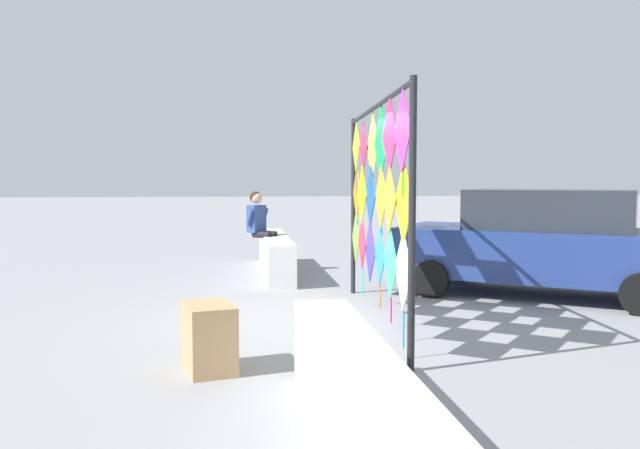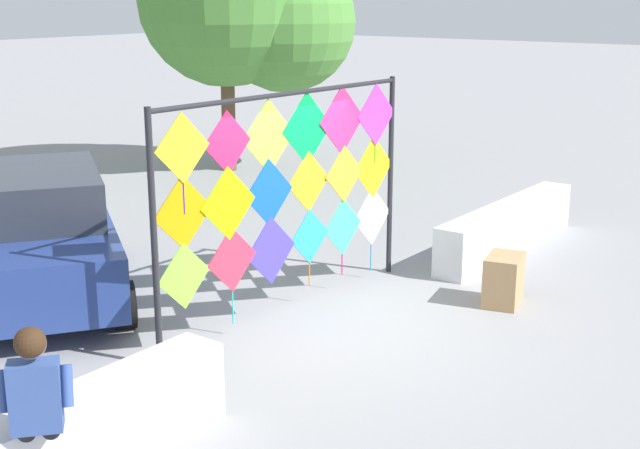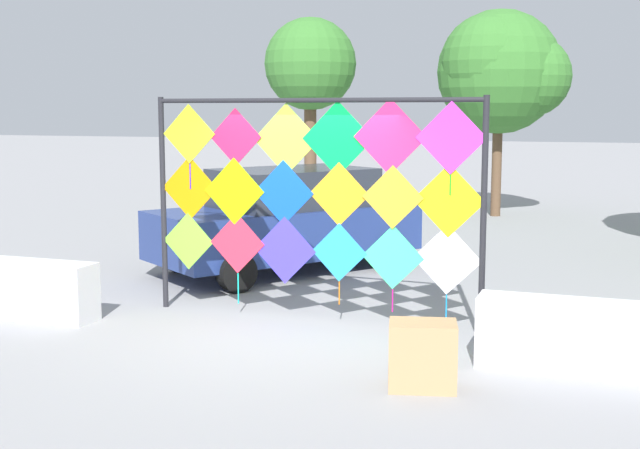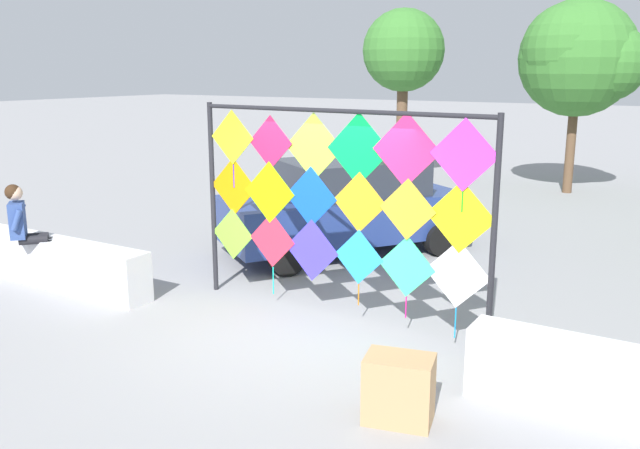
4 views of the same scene
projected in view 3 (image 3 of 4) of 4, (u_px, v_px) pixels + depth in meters
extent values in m
plane|color=gray|center=(278.00, 335.00, 9.61)|extent=(120.00, 120.00, 0.00)
cylinder|color=#232328|center=(163.00, 204.00, 10.80)|extent=(0.07, 0.07, 2.72)
cylinder|color=#232328|center=(483.00, 220.00, 9.23)|extent=(0.07, 0.07, 2.72)
cylinder|color=#232328|center=(311.00, 100.00, 9.84)|extent=(4.13, 0.27, 0.06)
cube|color=#84EB39|center=(188.00, 241.00, 10.72)|extent=(0.73, 0.05, 0.73)
cube|color=#F82E49|center=(237.00, 243.00, 10.44)|extent=(0.76, 0.05, 0.76)
cylinder|color=#16E5CA|center=(238.00, 288.00, 10.53)|extent=(0.02, 0.02, 0.39)
cube|color=#4339F3|center=(285.00, 250.00, 10.21)|extent=(0.83, 0.05, 0.83)
cube|color=#2899F5|center=(339.00, 252.00, 9.94)|extent=(0.70, 0.05, 0.70)
cylinder|color=orange|center=(339.00, 293.00, 10.02)|extent=(0.02, 0.02, 0.28)
cube|color=#3DF899|center=(393.00, 257.00, 9.70)|extent=(0.75, 0.05, 0.75)
cylinder|color=#E51680|center=(393.00, 300.00, 9.78)|extent=(0.02, 0.02, 0.27)
cube|color=white|center=(447.00, 260.00, 9.46)|extent=(0.80, 0.05, 0.80)
cylinder|color=#1695E5|center=(446.00, 310.00, 9.55)|extent=(0.02, 0.02, 0.38)
cube|color=orange|center=(190.00, 188.00, 10.62)|extent=(0.81, 0.05, 0.81)
cylinder|color=blue|center=(191.00, 237.00, 10.71)|extent=(0.02, 0.02, 0.45)
cube|color=#A5E00A|center=(234.00, 191.00, 10.37)|extent=(0.83, 0.06, 0.83)
cylinder|color=#4F16E5|center=(235.00, 239.00, 10.46)|extent=(0.02, 0.02, 0.38)
cube|color=blue|center=(283.00, 193.00, 10.12)|extent=(0.79, 0.05, 0.79)
cylinder|color=gold|center=(284.00, 235.00, 10.20)|extent=(0.02, 0.02, 0.25)
cube|color=gold|center=(339.00, 194.00, 9.86)|extent=(0.76, 0.05, 0.76)
cylinder|color=blue|center=(339.00, 242.00, 9.95)|extent=(0.02, 0.02, 0.37)
cube|color=gold|center=(393.00, 197.00, 9.59)|extent=(0.74, 0.05, 0.74)
cube|color=#F9F316|center=(449.00, 201.00, 9.36)|extent=(0.83, 0.06, 0.83)
cube|color=#CADD22|center=(189.00, 134.00, 10.51)|extent=(0.74, 0.05, 0.74)
cylinder|color=#2B16E5|center=(190.00, 176.00, 10.59)|extent=(0.02, 0.02, 0.33)
cube|color=#D31F51|center=(235.00, 137.00, 10.28)|extent=(0.71, 0.05, 0.71)
cylinder|color=#16E5AC|center=(236.00, 175.00, 10.35)|extent=(0.02, 0.02, 0.22)
cube|color=#B0F63A|center=(286.00, 139.00, 10.04)|extent=(0.86, 0.06, 0.87)
cube|color=#09E04A|center=(338.00, 139.00, 9.78)|extent=(0.89, 0.06, 0.89)
cube|color=#F42A6F|center=(390.00, 137.00, 9.52)|extent=(0.87, 0.06, 0.87)
cylinder|color=#16E59E|center=(390.00, 192.00, 9.61)|extent=(0.02, 0.02, 0.39)
cube|color=#ED36E6|center=(451.00, 138.00, 9.24)|extent=(0.81, 0.05, 0.81)
cylinder|color=#16E51E|center=(450.00, 185.00, 9.32)|extent=(0.02, 0.02, 0.23)
cube|color=navy|center=(286.00, 230.00, 13.32)|extent=(3.87, 4.48, 0.75)
cube|color=#282D38|center=(293.00, 188.00, 13.32)|extent=(2.64, 2.84, 0.60)
cylinder|color=black|center=(237.00, 273.00, 11.82)|extent=(0.50, 0.59, 0.56)
cylinder|color=black|center=(179.00, 255.00, 13.26)|extent=(0.50, 0.59, 0.56)
cylinder|color=black|center=(391.00, 252.00, 13.48)|extent=(0.50, 0.59, 0.56)
cylinder|color=black|center=(325.00, 239.00, 14.92)|extent=(0.50, 0.59, 0.56)
cube|color=tan|center=(423.00, 355.00, 7.73)|extent=(0.70, 0.55, 0.63)
cylinder|color=brown|center=(497.00, 163.00, 20.15)|extent=(0.24, 0.24, 2.56)
sphere|color=#38752D|center=(499.00, 72.00, 19.86)|extent=(2.93, 2.93, 2.93)
sphere|color=#38752D|center=(530.00, 76.00, 19.55)|extent=(1.90, 1.90, 1.90)
sphere|color=#38752D|center=(489.00, 62.00, 19.56)|extent=(2.24, 2.24, 2.24)
cylinder|color=brown|center=(310.00, 151.00, 21.43)|extent=(0.31, 0.31, 3.00)
sphere|color=#38752D|center=(310.00, 64.00, 21.14)|extent=(2.32, 2.32, 2.32)
sphere|color=#38752D|center=(313.00, 66.00, 21.14)|extent=(1.22, 1.22, 1.22)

